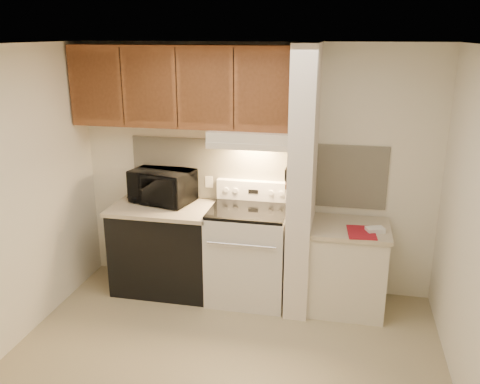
# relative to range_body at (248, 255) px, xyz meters

# --- Properties ---
(floor) EXTENTS (3.60, 3.60, 0.00)m
(floor) POSITION_rel_range_body_xyz_m (0.00, -1.16, -0.46)
(floor) COLOR tan
(floor) RESTS_ON ground
(ceiling) EXTENTS (3.60, 3.60, 0.00)m
(ceiling) POSITION_rel_range_body_xyz_m (0.00, -1.16, 2.04)
(ceiling) COLOR white
(ceiling) RESTS_ON wall_back
(wall_back) EXTENTS (3.60, 2.50, 0.02)m
(wall_back) POSITION_rel_range_body_xyz_m (0.00, 0.34, 0.79)
(wall_back) COLOR white
(wall_back) RESTS_ON floor
(wall_left) EXTENTS (0.02, 3.00, 2.50)m
(wall_left) POSITION_rel_range_body_xyz_m (-1.80, -1.16, 0.79)
(wall_left) COLOR white
(wall_left) RESTS_ON floor
(wall_right) EXTENTS (0.02, 3.00, 2.50)m
(wall_right) POSITION_rel_range_body_xyz_m (1.80, -1.16, 0.79)
(wall_right) COLOR white
(wall_right) RESTS_ON floor
(backsplash) EXTENTS (2.60, 0.02, 0.63)m
(backsplash) POSITION_rel_range_body_xyz_m (0.00, 0.33, 0.78)
(backsplash) COLOR beige
(backsplash) RESTS_ON wall_back
(range_body) EXTENTS (0.76, 0.65, 0.92)m
(range_body) POSITION_rel_range_body_xyz_m (0.00, 0.00, 0.00)
(range_body) COLOR silver
(range_body) RESTS_ON floor
(oven_window) EXTENTS (0.50, 0.01, 0.30)m
(oven_window) POSITION_rel_range_body_xyz_m (0.00, -0.32, 0.04)
(oven_window) COLOR black
(oven_window) RESTS_ON range_body
(oven_handle) EXTENTS (0.65, 0.02, 0.02)m
(oven_handle) POSITION_rel_range_body_xyz_m (0.00, -0.35, 0.26)
(oven_handle) COLOR silver
(oven_handle) RESTS_ON range_body
(cooktop) EXTENTS (0.74, 0.64, 0.03)m
(cooktop) POSITION_rel_range_body_xyz_m (0.00, 0.00, 0.48)
(cooktop) COLOR black
(cooktop) RESTS_ON range_body
(range_backguard) EXTENTS (0.76, 0.08, 0.20)m
(range_backguard) POSITION_rel_range_body_xyz_m (0.00, 0.28, 0.59)
(range_backguard) COLOR silver
(range_backguard) RESTS_ON range_body
(range_display) EXTENTS (0.10, 0.01, 0.04)m
(range_display) POSITION_rel_range_body_xyz_m (0.00, 0.24, 0.59)
(range_display) COLOR black
(range_display) RESTS_ON range_backguard
(range_knob_left_outer) EXTENTS (0.05, 0.02, 0.05)m
(range_knob_left_outer) POSITION_rel_range_body_xyz_m (-0.28, 0.24, 0.59)
(range_knob_left_outer) COLOR silver
(range_knob_left_outer) RESTS_ON range_backguard
(range_knob_left_inner) EXTENTS (0.05, 0.02, 0.05)m
(range_knob_left_inner) POSITION_rel_range_body_xyz_m (-0.18, 0.24, 0.59)
(range_knob_left_inner) COLOR silver
(range_knob_left_inner) RESTS_ON range_backguard
(range_knob_right_inner) EXTENTS (0.05, 0.02, 0.05)m
(range_knob_right_inner) POSITION_rel_range_body_xyz_m (0.18, 0.24, 0.59)
(range_knob_right_inner) COLOR silver
(range_knob_right_inner) RESTS_ON range_backguard
(range_knob_right_outer) EXTENTS (0.05, 0.02, 0.05)m
(range_knob_right_outer) POSITION_rel_range_body_xyz_m (0.28, 0.24, 0.59)
(range_knob_right_outer) COLOR silver
(range_knob_right_outer) RESTS_ON range_backguard
(dishwasher_front) EXTENTS (1.00, 0.63, 0.87)m
(dishwasher_front) POSITION_rel_range_body_xyz_m (-0.88, 0.01, -0.03)
(dishwasher_front) COLOR black
(dishwasher_front) RESTS_ON floor
(left_countertop) EXTENTS (1.04, 0.67, 0.04)m
(left_countertop) POSITION_rel_range_body_xyz_m (-0.88, 0.01, 0.43)
(left_countertop) COLOR beige
(left_countertop) RESTS_ON dishwasher_front
(spoon_rest) EXTENTS (0.23, 0.08, 0.02)m
(spoon_rest) POSITION_rel_range_body_xyz_m (-1.23, 0.21, 0.46)
(spoon_rest) COLOR black
(spoon_rest) RESTS_ON left_countertop
(teal_jar) EXTENTS (0.11, 0.11, 0.11)m
(teal_jar) POSITION_rel_range_body_xyz_m (-0.83, 0.23, 0.51)
(teal_jar) COLOR #255F63
(teal_jar) RESTS_ON left_countertop
(outlet) EXTENTS (0.08, 0.01, 0.12)m
(outlet) POSITION_rel_range_body_xyz_m (-0.48, 0.32, 0.64)
(outlet) COLOR silver
(outlet) RESTS_ON backsplash
(microwave) EXTENTS (0.68, 0.54, 0.34)m
(microwave) POSITION_rel_range_body_xyz_m (-0.93, 0.15, 0.62)
(microwave) COLOR black
(microwave) RESTS_ON left_countertop
(partition_pillar) EXTENTS (0.22, 0.70, 2.50)m
(partition_pillar) POSITION_rel_range_body_xyz_m (0.51, -0.01, 0.79)
(partition_pillar) COLOR white
(partition_pillar) RESTS_ON floor
(pillar_trim) EXTENTS (0.01, 0.70, 0.04)m
(pillar_trim) POSITION_rel_range_body_xyz_m (0.39, -0.01, 0.84)
(pillar_trim) COLOR brown
(pillar_trim) RESTS_ON partition_pillar
(knife_strip) EXTENTS (0.02, 0.42, 0.04)m
(knife_strip) POSITION_rel_range_body_xyz_m (0.39, -0.06, 0.86)
(knife_strip) COLOR black
(knife_strip) RESTS_ON partition_pillar
(knife_blade_a) EXTENTS (0.01, 0.03, 0.16)m
(knife_blade_a) POSITION_rel_range_body_xyz_m (0.38, -0.20, 0.76)
(knife_blade_a) COLOR silver
(knife_blade_a) RESTS_ON knife_strip
(knife_handle_a) EXTENTS (0.02, 0.02, 0.10)m
(knife_handle_a) POSITION_rel_range_body_xyz_m (0.38, -0.22, 0.91)
(knife_handle_a) COLOR black
(knife_handle_a) RESTS_ON knife_strip
(knife_blade_b) EXTENTS (0.01, 0.04, 0.18)m
(knife_blade_b) POSITION_rel_range_body_xyz_m (0.38, -0.13, 0.75)
(knife_blade_b) COLOR silver
(knife_blade_b) RESTS_ON knife_strip
(knife_handle_b) EXTENTS (0.02, 0.02, 0.10)m
(knife_handle_b) POSITION_rel_range_body_xyz_m (0.38, -0.14, 0.91)
(knife_handle_b) COLOR black
(knife_handle_b) RESTS_ON knife_strip
(knife_blade_c) EXTENTS (0.01, 0.04, 0.20)m
(knife_blade_c) POSITION_rel_range_body_xyz_m (0.38, -0.06, 0.74)
(knife_blade_c) COLOR silver
(knife_blade_c) RESTS_ON knife_strip
(knife_handle_c) EXTENTS (0.02, 0.02, 0.10)m
(knife_handle_c) POSITION_rel_range_body_xyz_m (0.38, -0.07, 0.91)
(knife_handle_c) COLOR black
(knife_handle_c) RESTS_ON knife_strip
(knife_blade_d) EXTENTS (0.01, 0.04, 0.16)m
(knife_blade_d) POSITION_rel_range_body_xyz_m (0.38, 0.02, 0.76)
(knife_blade_d) COLOR silver
(knife_blade_d) RESTS_ON knife_strip
(knife_handle_d) EXTENTS (0.02, 0.02, 0.10)m
(knife_handle_d) POSITION_rel_range_body_xyz_m (0.38, 0.03, 0.91)
(knife_handle_d) COLOR black
(knife_handle_d) RESTS_ON knife_strip
(knife_blade_e) EXTENTS (0.01, 0.04, 0.18)m
(knife_blade_e) POSITION_rel_range_body_xyz_m (0.38, 0.11, 0.75)
(knife_blade_e) COLOR silver
(knife_blade_e) RESTS_ON knife_strip
(knife_handle_e) EXTENTS (0.02, 0.02, 0.10)m
(knife_handle_e) POSITION_rel_range_body_xyz_m (0.38, 0.12, 0.91)
(knife_handle_e) COLOR black
(knife_handle_e) RESTS_ON knife_strip
(oven_mitt) EXTENTS (0.03, 0.09, 0.22)m
(oven_mitt) POSITION_rel_range_body_xyz_m (0.38, 0.17, 0.68)
(oven_mitt) COLOR gray
(oven_mitt) RESTS_ON partition_pillar
(right_cab_base) EXTENTS (0.70, 0.60, 0.81)m
(right_cab_base) POSITION_rel_range_body_xyz_m (0.97, -0.01, -0.06)
(right_cab_base) COLOR silver
(right_cab_base) RESTS_ON floor
(right_countertop) EXTENTS (0.74, 0.64, 0.04)m
(right_countertop) POSITION_rel_range_body_xyz_m (0.97, -0.01, 0.37)
(right_countertop) COLOR beige
(right_countertop) RESTS_ON right_cab_base
(red_folder) EXTENTS (0.27, 0.35, 0.01)m
(red_folder) POSITION_rel_range_body_xyz_m (1.07, -0.16, 0.40)
(red_folder) COLOR maroon
(red_folder) RESTS_ON right_countertop
(white_box) EXTENTS (0.19, 0.16, 0.04)m
(white_box) POSITION_rel_range_body_xyz_m (1.19, -0.11, 0.41)
(white_box) COLOR white
(white_box) RESTS_ON right_countertop
(range_hood) EXTENTS (0.78, 0.44, 0.15)m
(range_hood) POSITION_rel_range_body_xyz_m (0.00, 0.12, 1.17)
(range_hood) COLOR silver
(range_hood) RESTS_ON upper_cabinets
(hood_lip) EXTENTS (0.78, 0.04, 0.06)m
(hood_lip) POSITION_rel_range_body_xyz_m (0.00, -0.08, 1.12)
(hood_lip) COLOR silver
(hood_lip) RESTS_ON range_hood
(upper_cabinets) EXTENTS (2.18, 0.33, 0.77)m
(upper_cabinets) POSITION_rel_range_body_xyz_m (-0.69, 0.17, 1.62)
(upper_cabinets) COLOR brown
(upper_cabinets) RESTS_ON wall_back
(cab_door_a) EXTENTS (0.46, 0.01, 0.63)m
(cab_door_a) POSITION_rel_range_body_xyz_m (-1.51, 0.01, 1.62)
(cab_door_a) COLOR brown
(cab_door_a) RESTS_ON upper_cabinets
(cab_gap_a) EXTENTS (0.01, 0.01, 0.73)m
(cab_gap_a) POSITION_rel_range_body_xyz_m (-1.23, 0.01, 1.62)
(cab_gap_a) COLOR black
(cab_gap_a) RESTS_ON upper_cabinets
(cab_door_b) EXTENTS (0.46, 0.01, 0.63)m
(cab_door_b) POSITION_rel_range_body_xyz_m (-0.96, 0.01, 1.62)
(cab_door_b) COLOR brown
(cab_door_b) RESTS_ON upper_cabinets
(cab_gap_b) EXTENTS (0.01, 0.01, 0.73)m
(cab_gap_b) POSITION_rel_range_body_xyz_m (-0.69, 0.01, 1.62)
(cab_gap_b) COLOR black
(cab_gap_b) RESTS_ON upper_cabinets
(cab_door_c) EXTENTS (0.46, 0.01, 0.63)m
(cab_door_c) POSITION_rel_range_body_xyz_m (-0.42, 0.01, 1.62)
(cab_door_c) COLOR brown
(cab_door_c) RESTS_ON upper_cabinets
(cab_gap_c) EXTENTS (0.01, 0.01, 0.73)m
(cab_gap_c) POSITION_rel_range_body_xyz_m (-0.14, 0.01, 1.62)
(cab_gap_c) COLOR black
(cab_gap_c) RESTS_ON upper_cabinets
(cab_door_d) EXTENTS (0.46, 0.01, 0.63)m
(cab_door_d) POSITION_rel_range_body_xyz_m (0.13, 0.01, 1.62)
(cab_door_d) COLOR brown
(cab_door_d) RESTS_ON upper_cabinets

